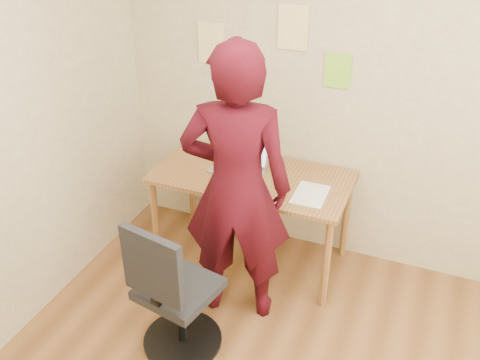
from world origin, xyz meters
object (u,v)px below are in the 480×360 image
at_px(desk, 252,186).
at_px(laptop, 240,163).
at_px(person, 236,189).
at_px(office_chair, 173,299).
at_px(phone, 263,193).

distance_m(desk, laptop, 0.18).
distance_m(desk, person, 0.60).
bearing_deg(desk, office_chair, -95.93).
xyz_separation_m(desk, office_chair, (-0.11, -1.03, -0.24)).
height_order(laptop, phone, laptop).
bearing_deg(office_chair, laptop, 100.98).
height_order(desk, office_chair, office_chair).
relative_size(office_chair, person, 0.51).
distance_m(desk, phone, 0.28).
distance_m(office_chair, person, 0.76).
xyz_separation_m(laptop, office_chair, (0.00, -1.07, -0.38)).
distance_m(desk, office_chair, 1.06).
xyz_separation_m(desk, phone, (0.16, -0.21, 0.09)).
height_order(desk, phone, phone).
height_order(desk, person, person).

